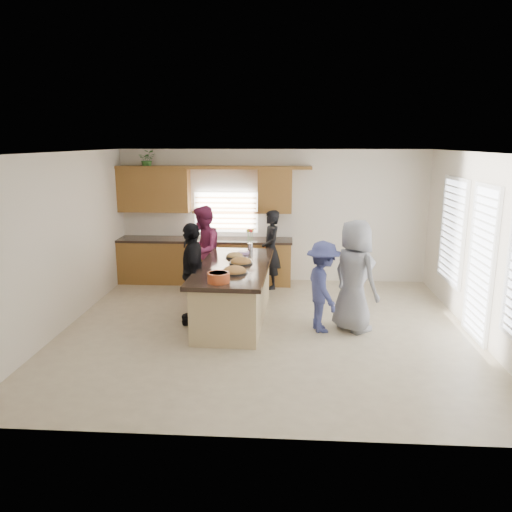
# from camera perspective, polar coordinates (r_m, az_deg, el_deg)

# --- Properties ---
(floor) EXTENTS (6.50, 6.50, 0.00)m
(floor) POSITION_cam_1_polar(r_m,az_deg,el_deg) (8.11, 1.15, -8.43)
(floor) COLOR beige
(floor) RESTS_ON ground
(room_shell) EXTENTS (6.52, 6.02, 2.81)m
(room_shell) POSITION_cam_1_polar(r_m,az_deg,el_deg) (7.62, 1.21, 4.99)
(room_shell) COLOR silver
(room_shell) RESTS_ON ground
(back_cabinetry) EXTENTS (4.08, 0.66, 2.46)m
(back_cabinetry) POSITION_cam_1_polar(r_m,az_deg,el_deg) (10.63, -6.08, 1.81)
(back_cabinetry) COLOR brown
(back_cabinetry) RESTS_ON ground
(right_wall_glazing) EXTENTS (0.06, 4.00, 2.25)m
(right_wall_glazing) POSITION_cam_1_polar(r_m,az_deg,el_deg) (8.12, 24.49, 0.29)
(right_wall_glazing) COLOR white
(right_wall_glazing) RESTS_ON ground
(island) EXTENTS (1.24, 2.74, 0.95)m
(island) POSITION_cam_1_polar(r_m,az_deg,el_deg) (8.44, -2.52, -4.32)
(island) COLOR tan
(island) RESTS_ON ground
(platter_front) EXTENTS (0.42, 0.42, 0.17)m
(platter_front) POSITION_cam_1_polar(r_m,az_deg,el_deg) (7.80, -2.47, -1.77)
(platter_front) COLOR black
(platter_front) RESTS_ON island
(platter_mid) EXTENTS (0.40, 0.40, 0.16)m
(platter_mid) POSITION_cam_1_polar(r_m,az_deg,el_deg) (8.39, -1.73, -0.70)
(platter_mid) COLOR black
(platter_mid) RESTS_ON island
(platter_back) EXTENTS (0.32, 0.32, 0.13)m
(platter_back) POSITION_cam_1_polar(r_m,az_deg,el_deg) (8.83, -2.45, -0.01)
(platter_back) COLOR black
(platter_back) RESTS_ON island
(salad_bowl) EXTENTS (0.33, 0.33, 0.15)m
(salad_bowl) POSITION_cam_1_polar(r_m,az_deg,el_deg) (7.29, -4.30, -2.40)
(salad_bowl) COLOR #C34D23
(salad_bowl) RESTS_ON island
(clear_cup) EXTENTS (0.08, 0.08, 0.10)m
(clear_cup) POSITION_cam_1_polar(r_m,az_deg,el_deg) (7.46, -0.83, -2.26)
(clear_cup) COLOR white
(clear_cup) RESTS_ON island
(plate_stack) EXTENTS (0.20, 0.20, 0.05)m
(plate_stack) POSITION_cam_1_polar(r_m,az_deg,el_deg) (9.12, -1.41, 0.40)
(plate_stack) COLOR #C696DA
(plate_stack) RESTS_ON island
(flower_vase) EXTENTS (0.14, 0.14, 0.41)m
(flower_vase) POSITION_cam_1_polar(r_m,az_deg,el_deg) (9.34, -0.67, 2.00)
(flower_vase) COLOR silver
(flower_vase) RESTS_ON island
(potted_plant) EXTENTS (0.38, 0.34, 0.38)m
(potted_plant) POSITION_cam_1_polar(r_m,az_deg,el_deg) (10.78, -12.31, 10.74)
(potted_plant) COLOR #37732E
(potted_plant) RESTS_ON back_cabinetry
(woman_left_back) EXTENTS (0.52, 0.66, 1.61)m
(woman_left_back) POSITION_cam_1_polar(r_m,az_deg,el_deg) (10.16, 1.72, 0.73)
(woman_left_back) COLOR black
(woman_left_back) RESTS_ON ground
(woman_left_mid) EXTENTS (0.71, 0.88, 1.75)m
(woman_left_mid) POSITION_cam_1_polar(r_m,az_deg,el_deg) (9.76, -6.06, 0.59)
(woman_left_mid) COLOR #752347
(woman_left_mid) RESTS_ON ground
(woman_left_front) EXTENTS (0.62, 1.05, 1.69)m
(woman_left_front) POSITION_cam_1_polar(r_m,az_deg,el_deg) (8.27, -7.26, -1.96)
(woman_left_front) COLOR black
(woman_left_front) RESTS_ON ground
(woman_right_back) EXTENTS (0.74, 1.04, 1.45)m
(woman_right_back) POSITION_cam_1_polar(r_m,az_deg,el_deg) (7.93, 7.64, -3.50)
(woman_right_back) COLOR navy
(woman_right_back) RESTS_ON ground
(woman_right_front) EXTENTS (0.97, 1.04, 1.79)m
(woman_right_front) POSITION_cam_1_polar(r_m,az_deg,el_deg) (7.99, 11.19, -2.26)
(woman_right_front) COLOR slate
(woman_right_front) RESTS_ON ground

